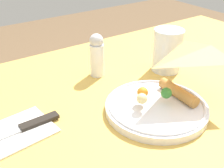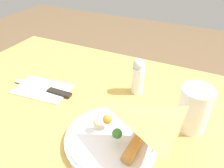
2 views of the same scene
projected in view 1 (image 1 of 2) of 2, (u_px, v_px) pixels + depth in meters
dining_table at (152, 137)px, 0.66m from camera, size 1.25×0.80×0.71m
plate_pizza at (155, 105)px, 0.58m from camera, size 0.21×0.21×0.05m
milk_glass at (167, 52)px, 0.73m from camera, size 0.08×0.08×0.11m
napkin_folded at (7, 136)px, 0.52m from camera, size 0.18×0.12×0.00m
butter_knife at (13, 131)px, 0.52m from camera, size 0.21×0.02×0.01m
salt_shaker at (97, 55)px, 0.71m from camera, size 0.04×0.04×0.11m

